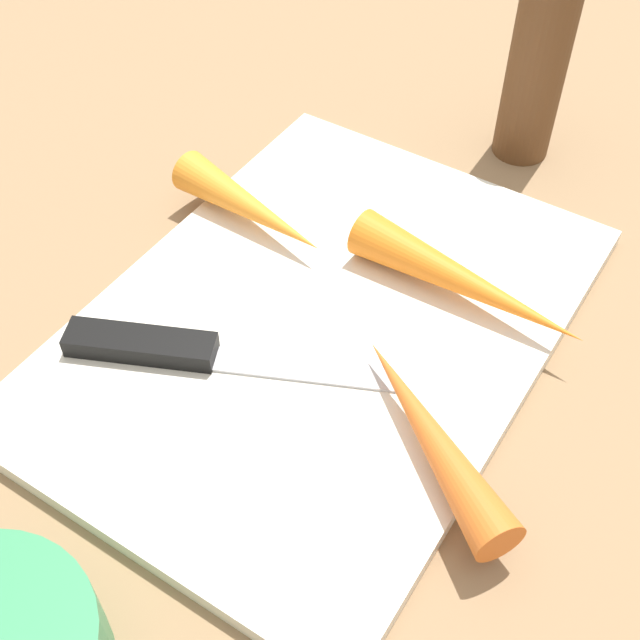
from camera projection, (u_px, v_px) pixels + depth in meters
ground_plane at (320, 333)px, 0.52m from camera, size 1.40×1.40×0.00m
cutting_board at (320, 326)px, 0.52m from camera, size 0.36×0.26×0.01m
knife at (163, 348)px, 0.49m from camera, size 0.10×0.19×0.01m
carrot_shortest at (250, 208)px, 0.56m from camera, size 0.05×0.13×0.03m
carrot_medium at (430, 434)px, 0.44m from camera, size 0.10×0.13×0.03m
carrot_longest at (466, 283)px, 0.51m from camera, size 0.04×0.16×0.03m
pepper_grinder at (536, 73)px, 0.60m from camera, size 0.04×0.04×0.13m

